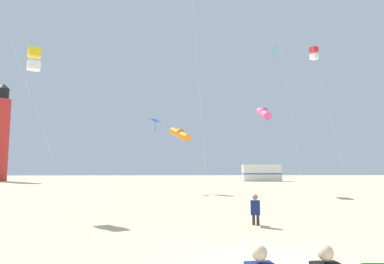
{
  "coord_description": "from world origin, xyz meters",
  "views": [
    {
      "loc": [
        -1.95,
        -7.68,
        2.1
      ],
      "look_at": [
        -0.92,
        13.87,
        4.45
      ],
      "focal_mm": 31.58,
      "sensor_mm": 36.0,
      "label": 1
    }
  ],
  "objects_px": {
    "kite_tube_orange": "(180,134)",
    "kite_diamond_blue": "(155,123)",
    "kite_flyer_standing": "(255,209)",
    "rv_van_white": "(262,173)",
    "kite_box_scarlet": "(314,54)",
    "kite_tube_rainbow": "(264,113)",
    "kite_diamond_cyan": "(275,55)",
    "kite_box_gold": "(34,59)",
    "lighthouse_distant": "(0,135)"
  },
  "relations": [
    {
      "from": "kite_diamond_cyan",
      "to": "kite_diamond_blue",
      "type": "relative_size",
      "value": 2.07
    },
    {
      "from": "kite_tube_rainbow",
      "to": "rv_van_white",
      "type": "xyz_separation_m",
      "value": [
        7.06,
        28.9,
        -5.44
      ]
    },
    {
      "from": "kite_tube_orange",
      "to": "lighthouse_distant",
      "type": "height_order",
      "value": "lighthouse_distant"
    },
    {
      "from": "kite_box_gold",
      "to": "lighthouse_distant",
      "type": "distance_m",
      "value": 46.93
    },
    {
      "from": "kite_box_gold",
      "to": "kite_flyer_standing",
      "type": "bearing_deg",
      "value": -25.02
    },
    {
      "from": "kite_box_gold",
      "to": "rv_van_white",
      "type": "distance_m",
      "value": 45.66
    },
    {
      "from": "lighthouse_distant",
      "to": "kite_diamond_blue",
      "type": "bearing_deg",
      "value": -44.66
    },
    {
      "from": "kite_tube_orange",
      "to": "rv_van_white",
      "type": "height_order",
      "value": "kite_tube_orange"
    },
    {
      "from": "kite_flyer_standing",
      "to": "kite_tube_orange",
      "type": "xyz_separation_m",
      "value": [
        -2.58,
        17.5,
        4.6
      ]
    },
    {
      "from": "kite_tube_orange",
      "to": "kite_tube_rainbow",
      "type": "relative_size",
      "value": 0.79
    },
    {
      "from": "kite_tube_rainbow",
      "to": "kite_diamond_blue",
      "type": "bearing_deg",
      "value": 163.03
    },
    {
      "from": "kite_box_gold",
      "to": "kite_box_scarlet",
      "type": "xyz_separation_m",
      "value": [
        20.25,
        12.62,
        5.08
      ]
    },
    {
      "from": "kite_box_gold",
      "to": "lighthouse_distant",
      "type": "height_order",
      "value": "lighthouse_distant"
    },
    {
      "from": "kite_diamond_blue",
      "to": "kite_flyer_standing",
      "type": "bearing_deg",
      "value": -75.19
    },
    {
      "from": "kite_tube_orange",
      "to": "kite_box_scarlet",
      "type": "height_order",
      "value": "kite_box_scarlet"
    },
    {
      "from": "lighthouse_distant",
      "to": "rv_van_white",
      "type": "distance_m",
      "value": 44.91
    },
    {
      "from": "kite_diamond_cyan",
      "to": "kite_diamond_blue",
      "type": "xyz_separation_m",
      "value": [
        -11.39,
        -0.1,
        -6.67
      ]
    },
    {
      "from": "kite_tube_rainbow",
      "to": "kite_box_gold",
      "type": "bearing_deg",
      "value": -144.33
    },
    {
      "from": "kite_tube_rainbow",
      "to": "lighthouse_distant",
      "type": "xyz_separation_m",
      "value": [
        -37.36,
        30.52,
        1.01
      ]
    },
    {
      "from": "kite_diamond_blue",
      "to": "kite_tube_orange",
      "type": "relative_size",
      "value": 1.14
    },
    {
      "from": "kite_flyer_standing",
      "to": "kite_tube_orange",
      "type": "height_order",
      "value": "kite_tube_orange"
    },
    {
      "from": "kite_diamond_cyan",
      "to": "kite_box_scarlet",
      "type": "height_order",
      "value": "kite_diamond_cyan"
    },
    {
      "from": "kite_tube_orange",
      "to": "lighthouse_distant",
      "type": "xyz_separation_m",
      "value": [
        -30.25,
        28.51,
        2.62
      ]
    },
    {
      "from": "kite_box_scarlet",
      "to": "kite_tube_orange",
      "type": "bearing_deg",
      "value": 179.76
    },
    {
      "from": "kite_diamond_cyan",
      "to": "kite_diamond_blue",
      "type": "distance_m",
      "value": 13.2
    },
    {
      "from": "kite_diamond_blue",
      "to": "kite_tube_rainbow",
      "type": "distance_m",
      "value": 9.81
    },
    {
      "from": "kite_diamond_cyan",
      "to": "kite_tube_rainbow",
      "type": "xyz_separation_m",
      "value": [
        -2.02,
        -2.95,
        -6.15
      ]
    },
    {
      "from": "kite_flyer_standing",
      "to": "rv_van_white",
      "type": "distance_m",
      "value": 45.87
    },
    {
      "from": "lighthouse_distant",
      "to": "kite_diamond_cyan",
      "type": "bearing_deg",
      "value": -34.99
    },
    {
      "from": "kite_tube_orange",
      "to": "kite_diamond_blue",
      "type": "bearing_deg",
      "value": 159.6
    },
    {
      "from": "kite_flyer_standing",
      "to": "kite_tube_orange",
      "type": "distance_m",
      "value": 18.28
    },
    {
      "from": "kite_flyer_standing",
      "to": "kite_box_scarlet",
      "type": "relative_size",
      "value": 0.09
    },
    {
      "from": "kite_flyer_standing",
      "to": "kite_diamond_cyan",
      "type": "distance_m",
      "value": 23.14
    },
    {
      "from": "kite_box_gold",
      "to": "kite_tube_orange",
      "type": "distance_m",
      "value": 15.07
    },
    {
      "from": "kite_diamond_blue",
      "to": "kite_box_gold",
      "type": "xyz_separation_m",
      "value": [
        -5.48,
        -13.52,
        1.44
      ]
    },
    {
      "from": "kite_tube_orange",
      "to": "kite_box_scarlet",
      "type": "xyz_separation_m",
      "value": [
        12.51,
        -0.05,
        7.61
      ]
    },
    {
      "from": "kite_flyer_standing",
      "to": "kite_tube_rainbow",
      "type": "bearing_deg",
      "value": -91.65
    },
    {
      "from": "kite_diamond_blue",
      "to": "rv_van_white",
      "type": "xyz_separation_m",
      "value": [
        16.42,
        26.04,
        -4.92
      ]
    },
    {
      "from": "rv_van_white",
      "to": "kite_tube_rainbow",
      "type": "bearing_deg",
      "value": -99.79
    },
    {
      "from": "kite_flyer_standing",
      "to": "lighthouse_distant",
      "type": "xyz_separation_m",
      "value": [
        -32.84,
        46.0,
        7.22
      ]
    },
    {
      "from": "kite_flyer_standing",
      "to": "rv_van_white",
      "type": "relative_size",
      "value": 0.18
    },
    {
      "from": "kite_tube_orange",
      "to": "rv_van_white",
      "type": "relative_size",
      "value": 0.9
    },
    {
      "from": "kite_tube_rainbow",
      "to": "rv_van_white",
      "type": "distance_m",
      "value": 30.24
    },
    {
      "from": "kite_diamond_cyan",
      "to": "rv_van_white",
      "type": "relative_size",
      "value": 2.12
    },
    {
      "from": "kite_diamond_blue",
      "to": "kite_tube_orange",
      "type": "bearing_deg",
      "value": -20.4
    },
    {
      "from": "kite_flyer_standing",
      "to": "kite_box_scarlet",
      "type": "height_order",
      "value": "kite_box_scarlet"
    },
    {
      "from": "kite_diamond_cyan",
      "to": "kite_box_scarlet",
      "type": "relative_size",
      "value": 1.04
    },
    {
      "from": "kite_diamond_blue",
      "to": "kite_tube_rainbow",
      "type": "height_order",
      "value": "kite_tube_rainbow"
    },
    {
      "from": "kite_diamond_cyan",
      "to": "kite_box_gold",
      "type": "distance_m",
      "value": 22.3
    },
    {
      "from": "kite_flyer_standing",
      "to": "lighthouse_distant",
      "type": "distance_m",
      "value": 56.98
    }
  ]
}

